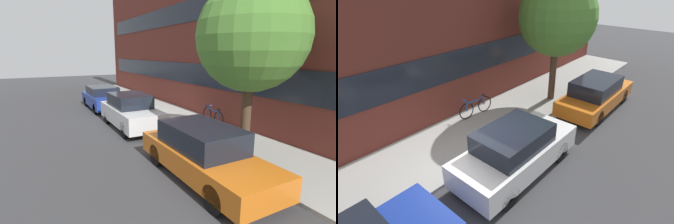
% 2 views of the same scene
% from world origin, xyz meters
% --- Properties ---
extents(ground_plane, '(56.00, 56.00, 0.00)m').
position_xyz_m(ground_plane, '(0.00, 0.00, 0.00)').
color(ground_plane, '#38383A').
extents(sidewalk_strip, '(28.00, 2.92, 0.10)m').
position_xyz_m(sidewalk_strip, '(0.00, 1.46, 0.05)').
color(sidewalk_strip, '#9E9E99').
rests_on(sidewalk_strip, ground_plane).
extents(rowhouse_facade, '(28.00, 1.02, 9.76)m').
position_xyz_m(rowhouse_facade, '(0.00, 3.37, 4.89)').
color(rowhouse_facade, maroon).
rests_on(rowhouse_facade, ground_plane).
extents(parked_car_blue, '(4.03, 1.72, 1.30)m').
position_xyz_m(parked_car_blue, '(-3.72, -1.05, 0.65)').
color(parked_car_blue, '#1E3899').
rests_on(parked_car_blue, ground_plane).
extents(parked_car_white, '(4.00, 1.65, 1.49)m').
position_xyz_m(parked_car_white, '(0.97, -1.05, 0.74)').
color(parked_car_white, silver).
rests_on(parked_car_white, ground_plane).
extents(parked_car_orange, '(4.36, 1.63, 1.40)m').
position_xyz_m(parked_car_orange, '(6.39, -1.05, 0.69)').
color(parked_car_orange, '#D16619').
rests_on(parked_car_orange, ground_plane).
extents(fire_hydrant, '(0.49, 0.27, 0.70)m').
position_xyz_m(fire_hydrant, '(-4.09, 0.51, 0.46)').
color(fire_hydrant, gold).
rests_on(fire_hydrant, sidewalk_strip).
extents(bicycle, '(1.61, 0.44, 0.78)m').
position_xyz_m(bicycle, '(2.50, 2.26, 0.49)').
color(bicycle, black).
rests_on(bicycle, sidewalk_strip).
extents(street_tree, '(3.18, 3.18, 5.19)m').
position_xyz_m(street_tree, '(5.91, 0.84, 3.68)').
color(street_tree, '#473323').
rests_on(street_tree, sidewalk_strip).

